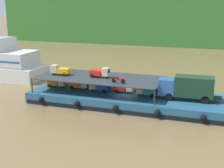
% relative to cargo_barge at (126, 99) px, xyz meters
% --- Properties ---
extents(ground_plane, '(400.00, 400.00, 0.00)m').
position_rel_cargo_barge_xyz_m(ground_plane, '(0.00, 0.04, -0.75)').
color(ground_plane, brown).
extents(cargo_barge, '(26.37, 8.92, 1.50)m').
position_rel_cargo_barge_xyz_m(cargo_barge, '(0.00, 0.00, 0.00)').
color(cargo_barge, '#23567A').
rests_on(cargo_barge, ground).
extents(covered_lorry, '(7.93, 2.57, 3.10)m').
position_rel_cargo_barge_xyz_m(covered_lorry, '(8.20, -0.10, 2.44)').
color(covered_lorry, '#285BA3').
rests_on(covered_lorry, cargo_barge).
extents(cargo_rack, '(17.17, 7.52, 2.00)m').
position_rel_cargo_barge_xyz_m(cargo_rack, '(-3.80, 0.04, 2.69)').
color(cargo_rack, '#2D333D').
rests_on(cargo_rack, cargo_barge).
extents(mini_truck_lower_stern, '(2.79, 1.30, 1.38)m').
position_rel_cargo_barge_xyz_m(mini_truck_lower_stern, '(-10.57, 0.16, 1.44)').
color(mini_truck_lower_stern, orange).
rests_on(mini_truck_lower_stern, cargo_barge).
extents(mini_truck_lower_aft, '(2.75, 1.21, 1.38)m').
position_rel_cargo_barge_xyz_m(mini_truck_lower_aft, '(-7.02, 0.38, 1.44)').
color(mini_truck_lower_aft, orange).
rests_on(mini_truck_lower_aft, cargo_barge).
extents(mini_truck_lower_mid, '(2.75, 1.22, 1.38)m').
position_rel_cargo_barge_xyz_m(mini_truck_lower_mid, '(-3.91, 0.09, 1.44)').
color(mini_truck_lower_mid, '#1E47B7').
rests_on(mini_truck_lower_mid, cargo_barge).
extents(mini_truck_lower_fore, '(2.76, 1.23, 1.38)m').
position_rel_cargo_barge_xyz_m(mini_truck_lower_fore, '(-0.38, 0.54, 1.44)').
color(mini_truck_lower_fore, red).
rests_on(mini_truck_lower_fore, cargo_barge).
extents(mini_truck_lower_bow, '(2.77, 1.25, 1.38)m').
position_rel_cargo_barge_xyz_m(mini_truck_lower_bow, '(2.88, -0.01, 1.44)').
color(mini_truck_lower_bow, teal).
rests_on(mini_truck_lower_bow, cargo_barge).
extents(mini_truck_upper_stern, '(2.79, 1.29, 1.38)m').
position_rel_cargo_barge_xyz_m(mini_truck_upper_stern, '(-9.67, -0.38, 3.44)').
color(mini_truck_upper_stern, gold).
rests_on(mini_truck_upper_stern, cargo_rack).
extents(mini_truck_upper_mid, '(2.77, 1.25, 1.38)m').
position_rel_cargo_barge_xyz_m(mini_truck_upper_mid, '(-3.73, 0.06, 3.44)').
color(mini_truck_upper_mid, red).
rests_on(mini_truck_upper_mid, cargo_rack).
extents(motorcycle_upper_port, '(1.90, 0.55, 0.87)m').
position_rel_cargo_barge_xyz_m(motorcycle_upper_port, '(-0.35, -2.21, 3.18)').
color(motorcycle_upper_port, black).
rests_on(motorcycle_upper_port, cargo_rack).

